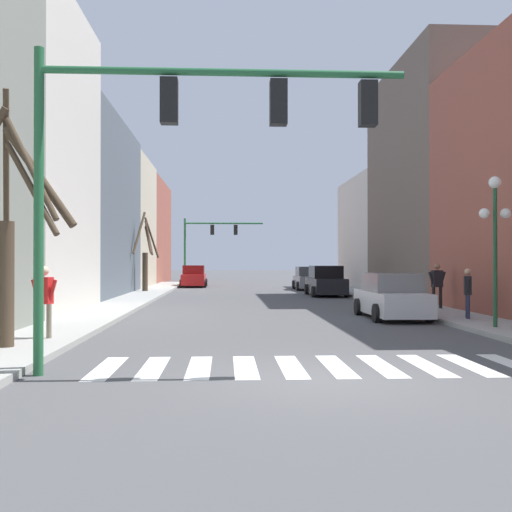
{
  "coord_description": "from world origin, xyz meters",
  "views": [
    {
      "loc": [
        -1.74,
        -10.41,
        2.09
      ],
      "look_at": [
        0.25,
        28.56,
        2.4
      ],
      "focal_mm": 42.0,
      "sensor_mm": 36.0,
      "label": 1
    }
  ],
  "objects_px": {
    "traffic_signal_near": "(180,133)",
    "car_parked_right_near": "(309,279)",
    "car_at_intersection": "(326,282)",
    "traffic_signal_far": "(209,237)",
    "car_driving_away_lane": "(194,277)",
    "street_tree_left_near": "(145,258)",
    "pedestrian_near_right_corner": "(437,282)",
    "car_parked_left_far": "(391,297)",
    "pedestrian_crossing_street": "(468,289)",
    "pedestrian_on_right_sidewalk": "(44,295)",
    "street_lamp_right_corner": "(495,220)",
    "street_tree_right_near": "(9,231)"
  },
  "relations": [
    {
      "from": "street_tree_right_near",
      "to": "street_tree_left_near",
      "type": "height_order",
      "value": "street_tree_right_near"
    },
    {
      "from": "car_parked_left_far",
      "to": "car_parked_right_near",
      "type": "xyz_separation_m",
      "value": [
        -0.02,
        21.37,
        0.01
      ]
    },
    {
      "from": "pedestrian_crossing_street",
      "to": "street_tree_left_near",
      "type": "relative_size",
      "value": 0.33
    },
    {
      "from": "street_lamp_right_corner",
      "to": "pedestrian_crossing_street",
      "type": "bearing_deg",
      "value": 84.85
    },
    {
      "from": "car_at_intersection",
      "to": "car_driving_away_lane",
      "type": "xyz_separation_m",
      "value": [
        -8.47,
        12.34,
        -0.03
      ]
    },
    {
      "from": "pedestrian_on_right_sidewalk",
      "to": "car_driving_away_lane",
      "type": "bearing_deg",
      "value": -71.73
    },
    {
      "from": "car_at_intersection",
      "to": "car_parked_right_near",
      "type": "distance_m",
      "value": 7.36
    },
    {
      "from": "traffic_signal_far",
      "to": "car_driving_away_lane",
      "type": "height_order",
      "value": "traffic_signal_far"
    },
    {
      "from": "traffic_signal_far",
      "to": "car_parked_left_far",
      "type": "bearing_deg",
      "value": -75.61
    },
    {
      "from": "traffic_signal_far",
      "to": "car_parked_right_near",
      "type": "bearing_deg",
      "value": -45.65
    },
    {
      "from": "traffic_signal_far",
      "to": "car_driving_away_lane",
      "type": "bearing_deg",
      "value": -112.65
    },
    {
      "from": "car_parked_left_far",
      "to": "traffic_signal_near",
      "type": "bearing_deg",
      "value": 146.34
    },
    {
      "from": "car_at_intersection",
      "to": "pedestrian_crossing_street",
      "type": "height_order",
      "value": "pedestrian_crossing_street"
    },
    {
      "from": "traffic_signal_near",
      "to": "car_parked_right_near",
      "type": "height_order",
      "value": "traffic_signal_near"
    },
    {
      "from": "pedestrian_near_right_corner",
      "to": "traffic_signal_near",
      "type": "bearing_deg",
      "value": 42.69
    },
    {
      "from": "car_parked_right_near",
      "to": "pedestrian_crossing_street",
      "type": "xyz_separation_m",
      "value": [
        2.15,
        -23.04,
        0.37
      ]
    },
    {
      "from": "traffic_signal_near",
      "to": "pedestrian_on_right_sidewalk",
      "type": "distance_m",
      "value": 6.49
    },
    {
      "from": "traffic_signal_far",
      "to": "pedestrian_near_right_corner",
      "type": "height_order",
      "value": "traffic_signal_far"
    },
    {
      "from": "pedestrian_on_right_sidewalk",
      "to": "car_parked_right_near",
      "type": "bearing_deg",
      "value": -89.12
    },
    {
      "from": "traffic_signal_far",
      "to": "street_tree_left_near",
      "type": "distance_m",
      "value": 12.47
    },
    {
      "from": "traffic_signal_near",
      "to": "traffic_signal_far",
      "type": "distance_m",
      "value": 39.23
    },
    {
      "from": "pedestrian_near_right_corner",
      "to": "street_tree_right_near",
      "type": "distance_m",
      "value": 16.98
    },
    {
      "from": "street_tree_right_near",
      "to": "traffic_signal_near",
      "type": "bearing_deg",
      "value": -33.55
    },
    {
      "from": "traffic_signal_far",
      "to": "pedestrian_near_right_corner",
      "type": "bearing_deg",
      "value": -69.17
    },
    {
      "from": "car_driving_away_lane",
      "to": "pedestrian_crossing_street",
      "type": "height_order",
      "value": "pedestrian_crossing_street"
    },
    {
      "from": "car_parked_right_near",
      "to": "street_tree_right_near",
      "type": "distance_m",
      "value": 31.0
    },
    {
      "from": "traffic_signal_far",
      "to": "car_parked_right_near",
      "type": "height_order",
      "value": "traffic_signal_far"
    },
    {
      "from": "pedestrian_on_right_sidewalk",
      "to": "street_tree_right_near",
      "type": "relative_size",
      "value": 0.31
    },
    {
      "from": "street_lamp_right_corner",
      "to": "car_parked_right_near",
      "type": "bearing_deg",
      "value": 94.29
    },
    {
      "from": "traffic_signal_far",
      "to": "car_driving_away_lane",
      "type": "relative_size",
      "value": 1.54
    },
    {
      "from": "car_parked_right_near",
      "to": "street_tree_left_near",
      "type": "distance_m",
      "value": 11.96
    },
    {
      "from": "car_parked_left_far",
      "to": "pedestrian_crossing_street",
      "type": "bearing_deg",
      "value": -128.24
    },
    {
      "from": "street_tree_right_near",
      "to": "street_tree_left_near",
      "type": "relative_size",
      "value": 1.15
    },
    {
      "from": "traffic_signal_far",
      "to": "car_parked_right_near",
      "type": "relative_size",
      "value": 1.56
    },
    {
      "from": "pedestrian_on_right_sidewalk",
      "to": "street_tree_right_near",
      "type": "xyz_separation_m",
      "value": [
        -0.33,
        -1.53,
        1.54
      ]
    },
    {
      "from": "traffic_signal_near",
      "to": "car_at_intersection",
      "type": "relative_size",
      "value": 1.44
    },
    {
      "from": "car_parked_right_near",
      "to": "pedestrian_crossing_street",
      "type": "relative_size",
      "value": 2.53
    },
    {
      "from": "traffic_signal_near",
      "to": "traffic_signal_far",
      "type": "bearing_deg",
      "value": 90.84
    },
    {
      "from": "car_parked_left_far",
      "to": "pedestrian_crossing_street",
      "type": "height_order",
      "value": "pedestrian_crossing_street"
    },
    {
      "from": "car_at_intersection",
      "to": "street_tree_right_near",
      "type": "bearing_deg",
      "value": 153.3
    },
    {
      "from": "street_lamp_right_corner",
      "to": "car_parked_right_near",
      "type": "relative_size",
      "value": 1.04
    },
    {
      "from": "car_parked_right_near",
      "to": "street_tree_right_near",
      "type": "height_order",
      "value": "street_tree_right_near"
    },
    {
      "from": "traffic_signal_far",
      "to": "traffic_signal_near",
      "type": "bearing_deg",
      "value": -89.16
    },
    {
      "from": "street_tree_right_near",
      "to": "street_lamp_right_corner",
      "type": "bearing_deg",
      "value": 14.78
    },
    {
      "from": "street_lamp_right_corner",
      "to": "car_parked_left_far",
      "type": "distance_m",
      "value": 5.27
    },
    {
      "from": "street_tree_left_near",
      "to": "traffic_signal_near",
      "type": "bearing_deg",
      "value": -81.15
    },
    {
      "from": "car_parked_right_near",
      "to": "pedestrian_on_right_sidewalk",
      "type": "distance_m",
      "value": 29.39
    },
    {
      "from": "car_driving_away_lane",
      "to": "car_parked_left_far",
      "type": "bearing_deg",
      "value": -162.09
    },
    {
      "from": "car_at_intersection",
      "to": "street_tree_right_near",
      "type": "height_order",
      "value": "street_tree_right_near"
    },
    {
      "from": "pedestrian_on_right_sidewalk",
      "to": "pedestrian_near_right_corner",
      "type": "height_order",
      "value": "pedestrian_near_right_corner"
    }
  ]
}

